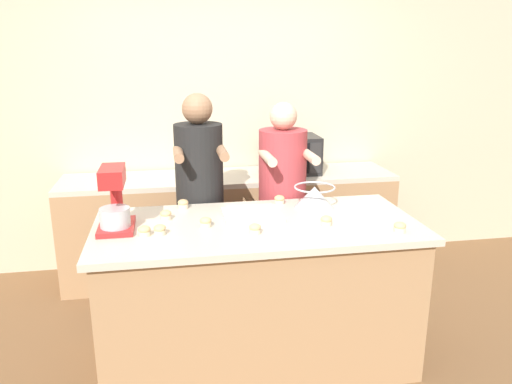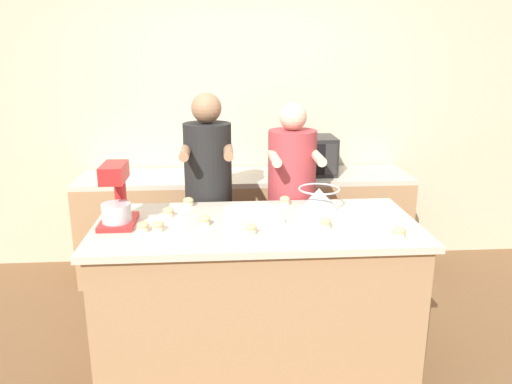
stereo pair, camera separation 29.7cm
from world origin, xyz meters
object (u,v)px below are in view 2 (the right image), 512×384
Objects in this scene: baking_tray at (253,214)px; cupcake_0 at (158,226)px; stand_mixer at (116,198)px; person_left at (209,202)px; microwave_oven at (307,155)px; mixing_bowl at (319,198)px; person_right at (291,206)px; cupcake_1 at (143,227)px; cupcake_4 at (120,207)px; cupcake_5 at (188,202)px; cupcake_8 at (400,232)px; cupcake_2 at (285,200)px; cupcake_9 at (325,223)px; cupcake_7 at (205,220)px; cupcake_6 at (168,212)px; cupcake_3 at (251,229)px.

baking_tray is 0.60m from cupcake_0.
stand_mixer is 0.83m from baking_tray.
microwave_oven is at bearing 39.40° from person_left.
baking_tray is (0.81, 0.09, -0.14)m from stand_mixer.
person_left is 6.09× the size of mixing_bowl.
person_right is 1.30m from stand_mixer.
cupcake_1 is (0.16, -0.13, -0.13)m from stand_mixer.
person_left is 23.77× the size of cupcake_4.
cupcake_5 is 1.37m from cupcake_8.
person_right is 22.74× the size of cupcake_2.
microwave_oven is 6.97× the size of cupcake_2.
cupcake_4 is 1.00× the size of cupcake_9.
cupcake_5 is (-0.95, -0.94, -0.10)m from microwave_oven.
stand_mixer reaches higher than cupcake_4.
cupcake_7 and cupcake_8 have the same top height.
cupcake_2 is (-0.31, -0.96, -0.10)m from microwave_oven.
cupcake_8 is (1.08, -0.28, 0.00)m from cupcake_7.
stand_mixer is 5.37× the size of cupcake_8.
cupcake_1 is 1.00× the size of cupcake_8.
person_right is 22.74× the size of cupcake_9.
microwave_oven reaches higher than cupcake_8.
cupcake_6 is at bearing -118.22° from cupcake_5.
baking_tray is at bearing -121.14° from person_right.
cupcake_0 is 1.00× the size of cupcake_8.
person_left is at bearing 119.07° from baking_tray.
cupcake_6 is (-0.49, 0.33, 0.00)m from cupcake_3.
cupcake_8 is at bearing -19.45° from cupcake_4.
cupcake_3 is at bearing -116.20° from cupcake_2.
mixing_bowl is 3.91× the size of cupcake_1.
person_left is 23.77× the size of cupcake_5.
person_left is 23.77× the size of cupcake_6.
stand_mixer is 1.23m from cupcake_9.
cupcake_7 is 1.00× the size of cupcake_9.
cupcake_0 is 1.00× the size of cupcake_5.
cupcake_9 is at bearing -0.61° from cupcake_1.
cupcake_5 is 1.00× the size of cupcake_8.
person_right is 4.37× the size of baking_tray.
baking_tray is (0.29, -0.52, 0.08)m from person_left.
cupcake_3 is at bearing -96.60° from baking_tray.
cupcake_6 is at bearing 145.88° from cupcake_3.
person_left reaches higher than microwave_oven.
cupcake_2 is at bearing 110.92° from cupcake_9.
cupcake_4 is at bearing 162.54° from cupcake_9.
cupcake_2 is 0.64m from cupcake_5.
cupcake_4 is at bearing 127.01° from cupcake_0.
cupcake_8 is at bearing -7.68° from cupcake_1.
mixing_bowl is 0.45m from baking_tray.
cupcake_9 is (0.09, -0.75, 0.13)m from person_right.
person_right is 1.22m from cupcake_4.
baking_tray is (-0.43, -0.11, -0.06)m from mixing_bowl.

